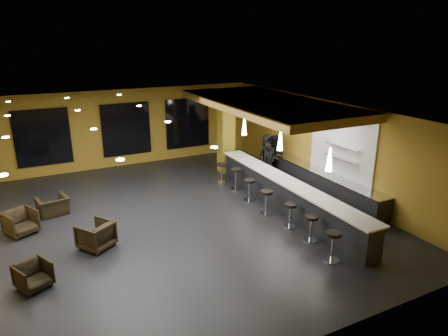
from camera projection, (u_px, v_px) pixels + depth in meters
name	position (u px, v px, depth m)	size (l,w,h in m)	color
floor	(177.00, 219.00, 13.24)	(12.00, 13.00, 0.10)	black
ceiling	(173.00, 112.00, 12.11)	(12.00, 13.00, 0.10)	black
wall_back	(126.00, 128.00, 18.23)	(12.00, 0.10, 3.50)	olive
wall_front	(301.00, 271.00, 7.12)	(12.00, 0.10, 3.50)	olive
wall_right	(324.00, 146.00, 15.25)	(0.10, 13.00, 3.50)	olive
wood_soffit	(266.00, 104.00, 14.72)	(3.60, 8.00, 0.28)	#A3762F
window_left	(43.00, 138.00, 16.66)	(2.20, 0.06, 2.40)	black
window_center	(126.00, 129.00, 18.15)	(2.20, 0.06, 2.40)	black
window_right	(188.00, 123.00, 19.43)	(2.20, 0.06, 2.40)	black
tile_backsplash	(341.00, 146.00, 14.29)	(0.06, 3.20, 2.40)	white
bar_counter	(286.00, 195.00, 13.78)	(0.60, 8.00, 1.00)	black
bar_top	(287.00, 181.00, 13.61)	(0.78, 8.10, 0.05)	white
prep_counter	(322.00, 184.00, 15.07)	(0.70, 6.00, 0.86)	black
prep_top	(323.00, 172.00, 14.93)	(0.72, 6.00, 0.03)	silver
wall_shelf_lower	(341.00, 158.00, 14.18)	(0.30, 1.50, 0.03)	silver
wall_shelf_upper	(342.00, 146.00, 14.04)	(0.30, 1.50, 0.03)	silver
column	(226.00, 133.00, 17.28)	(0.60, 0.60, 3.50)	olive
pendant_0	(329.00, 159.00, 11.50)	(0.20, 0.20, 0.70)	white
pendant_1	(280.00, 140.00, 13.62)	(0.20, 0.20, 0.70)	white
pendant_2	(244.00, 126.00, 15.74)	(0.20, 0.20, 0.70)	white
staff_a	(268.00, 163.00, 16.17)	(0.61, 0.40, 1.67)	black
staff_b	(276.00, 157.00, 16.76)	(0.89, 0.70, 1.84)	black
staff_c	(267.00, 155.00, 16.94)	(0.90, 0.59, 1.84)	black
armchair_a	(33.00, 275.00, 9.47)	(0.70, 0.72, 0.66)	black
armchair_b	(96.00, 235.00, 11.26)	(0.83, 0.86, 0.78)	black
armchair_c	(21.00, 222.00, 12.06)	(0.81, 0.84, 0.76)	black
armchair_d	(53.00, 206.00, 13.40)	(0.95, 0.83, 0.62)	black
bar_stool_0	(333.00, 243.00, 10.53)	(0.43, 0.43, 0.85)	silver
bar_stool_1	(311.00, 225.00, 11.59)	(0.40, 0.40, 0.80)	silver
bar_stool_2	(290.00, 212.00, 12.46)	(0.40, 0.40, 0.78)	silver
bar_stool_3	(266.00, 199.00, 13.33)	(0.43, 0.43, 0.84)	silver
bar_stool_4	(249.00, 187.00, 14.47)	(0.41, 0.41, 0.81)	silver
bar_stool_5	(236.00, 176.00, 15.52)	(0.43, 0.43, 0.86)	silver
bar_stool_6	(222.00, 171.00, 16.23)	(0.42, 0.42, 0.83)	silver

